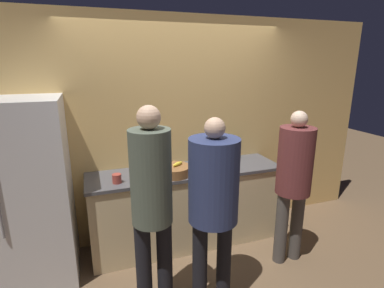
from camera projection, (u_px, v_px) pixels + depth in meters
ground_plane at (196, 257)px, 3.31m from camera, size 14.00×14.00×0.00m
wall_back at (178, 130)px, 3.55m from camera, size 5.20×0.06×2.60m
counter at (186, 206)px, 3.51m from camera, size 2.19×0.62×0.91m
refrigerator at (34, 192)px, 2.83m from camera, size 0.66×0.73×1.78m
person_left at (152, 199)px, 2.33m from camera, size 0.32×0.32×1.79m
person_center at (213, 194)px, 2.46m from camera, size 0.42×0.42×1.68m
person_right at (294, 175)px, 3.03m from camera, size 0.35×0.35×1.63m
fruit_bowl at (174, 170)px, 3.20m from camera, size 0.36×0.36×0.14m
utensil_crock at (155, 162)px, 3.40m from camera, size 0.10×0.10×0.31m
bottle_green at (202, 155)px, 3.59m from camera, size 0.06×0.06×0.23m
cup_red at (117, 179)px, 2.99m from camera, size 0.09×0.09×0.09m
potted_plant at (233, 149)px, 3.74m from camera, size 0.16×0.16×0.23m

